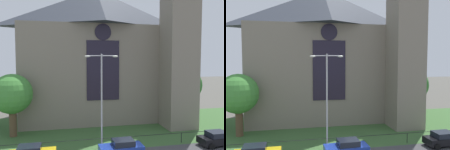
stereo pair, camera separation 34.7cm
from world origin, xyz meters
The scene contains 9 objects.
ground centered at (0.00, 10.00, 0.00)m, with size 160.00×160.00×0.00m, color #56544C.
grass_verge centered at (0.00, 8.00, 0.00)m, with size 120.00×20.00×0.01m, color #3D6633.
church_building centered at (-0.47, 15.68, 10.27)m, with size 23.20×16.20×26.00m.
iron_railing centered at (-1.25, 2.50, 0.97)m, with size 29.71×0.07×1.13m.
tree_left_near centered at (-12.43, 8.63, 5.04)m, with size 4.74×4.74×7.49m.
tree_right_near centered at (9.87, 8.70, 5.64)m, with size 4.66×4.66×8.02m.
streetlamp_near centered at (-2.75, 2.40, 6.06)m, with size 3.37×0.26×9.75m.
parked_car_blue centered at (-1.12, 0.61, 0.74)m, with size 4.26×2.14×1.51m.
parked_car_black centered at (9.62, 0.99, 0.74)m, with size 4.25×2.12×1.51m.
Camera 1 is at (-6.58, -20.70, 9.20)m, focal length 37.64 mm.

